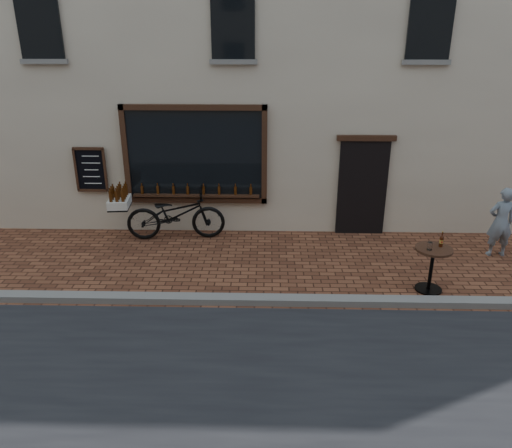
{
  "coord_description": "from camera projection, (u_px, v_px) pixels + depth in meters",
  "views": [
    {
      "loc": [
        -0.25,
        -7.47,
        4.59
      ],
      "look_at": [
        -0.47,
        1.2,
        1.1
      ],
      "focal_mm": 35.0,
      "sensor_mm": 36.0,
      "label": 1
    }
  ],
  "objects": [
    {
      "name": "pedestrian",
      "position": [
        501.0,
        222.0,
        10.37
      ],
      "size": [
        0.56,
        0.38,
        1.51
      ],
      "primitive_type": "imported",
      "rotation": [
        0.0,
        0.0,
        3.18
      ],
      "color": "slate",
      "rests_on": "ground"
    },
    {
      "name": "cargo_bicycle",
      "position": [
        174.0,
        214.0,
        11.27
      ],
      "size": [
        2.6,
        0.98,
        1.24
      ],
      "rotation": [
        0.0,
        0.0,
        1.67
      ],
      "color": "black",
      "rests_on": "ground"
    },
    {
      "name": "bistro_table",
      "position": [
        433.0,
        260.0,
        9.03
      ],
      "size": [
        0.66,
        0.66,
        1.14
      ],
      "color": "black",
      "rests_on": "ground"
    },
    {
      "name": "kerb",
      "position": [
        281.0,
        300.0,
        8.79
      ],
      "size": [
        90.0,
        0.25,
        0.12
      ],
      "primitive_type": "cube",
      "color": "slate",
      "rests_on": "ground"
    },
    {
      "name": "shop_building",
      "position": [
        280.0,
        6.0,
        12.79
      ],
      "size": [
        28.0,
        6.2,
        10.0
      ],
      "color": "beige",
      "rests_on": "ground"
    },
    {
      "name": "ground",
      "position": [
        281.0,
        309.0,
        8.63
      ],
      "size": [
        90.0,
        90.0,
        0.0
      ],
      "primitive_type": "plane",
      "color": "#4F2819",
      "rests_on": "ground"
    }
  ]
}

